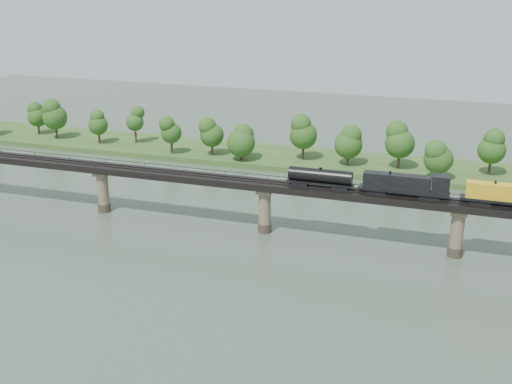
% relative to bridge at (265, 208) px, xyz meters
% --- Properties ---
extents(ground, '(400.00, 400.00, 0.00)m').
position_rel_bridge_xyz_m(ground, '(0.00, -30.00, -5.46)').
color(ground, '#394839').
rests_on(ground, ground).
extents(far_bank, '(300.00, 24.00, 1.60)m').
position_rel_bridge_xyz_m(far_bank, '(0.00, 55.00, -4.66)').
color(far_bank, '#315220').
rests_on(far_bank, ground).
extents(bridge, '(236.00, 30.00, 11.50)m').
position_rel_bridge_xyz_m(bridge, '(0.00, 0.00, 0.00)').
color(bridge, '#473A2D').
rests_on(bridge, ground).
extents(bridge_superstructure, '(220.00, 4.90, 0.75)m').
position_rel_bridge_xyz_m(bridge_superstructure, '(0.00, 0.00, 6.33)').
color(bridge_superstructure, black).
rests_on(bridge_superstructure, bridge).
extents(far_treeline, '(289.06, 17.54, 13.60)m').
position_rel_bridge_xyz_m(far_treeline, '(-8.21, 50.52, 3.37)').
color(far_treeline, '#382619').
rests_on(far_treeline, far_bank).
extents(freight_train, '(72.53, 2.83, 4.99)m').
position_rel_bridge_xyz_m(freight_train, '(42.35, 0.00, 8.43)').
color(freight_train, black).
rests_on(freight_train, bridge).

